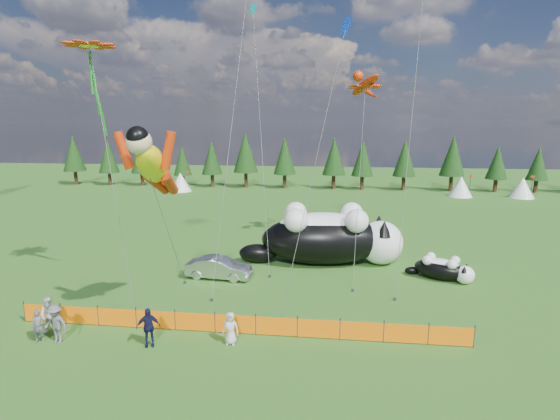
# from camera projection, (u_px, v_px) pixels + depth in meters

# --- Properties ---
(ground) EXTENTS (160.00, 160.00, 0.00)m
(ground) POSITION_uv_depth(u_px,v_px,m) (248.00, 308.00, 24.00)
(ground) COLOR #0F370A
(ground) RESTS_ON ground
(safety_fence) EXTENTS (22.06, 0.06, 1.10)m
(safety_fence) POSITION_uv_depth(u_px,v_px,m) (235.00, 324.00, 20.98)
(safety_fence) COLOR #262626
(safety_fence) RESTS_ON ground
(tree_line) EXTENTS (90.00, 4.00, 8.00)m
(tree_line) POSITION_uv_depth(u_px,v_px,m) (304.00, 163.00, 67.02)
(tree_line) COLOR black
(tree_line) RESTS_ON ground
(festival_tents) EXTENTS (50.00, 3.20, 2.80)m
(festival_tents) POSITION_uv_depth(u_px,v_px,m) (379.00, 185.00, 61.35)
(festival_tents) COLOR white
(festival_tents) RESTS_ON ground
(cat_large) EXTENTS (11.82, 4.92, 4.27)m
(cat_large) POSITION_uv_depth(u_px,v_px,m) (330.00, 236.00, 31.30)
(cat_large) COLOR black
(cat_large) RESTS_ON ground
(cat_small) EXTENTS (4.11, 2.82, 1.59)m
(cat_small) POSITION_uv_depth(u_px,v_px,m) (443.00, 269.00, 28.20)
(cat_small) COLOR black
(cat_small) RESTS_ON ground
(car) EXTENTS (4.39, 1.84, 1.41)m
(car) POSITION_uv_depth(u_px,v_px,m) (219.00, 268.00, 28.51)
(car) COLOR silver
(car) RESTS_ON ground
(spectator_a) EXTENTS (0.66, 0.53, 1.59)m
(spectator_a) POSITION_uv_depth(u_px,v_px,m) (38.00, 326.00, 20.12)
(spectator_a) COLOR #55565A
(spectator_a) RESTS_ON ground
(spectator_b) EXTENTS (0.96, 0.61, 1.88)m
(spectator_b) POSITION_uv_depth(u_px,v_px,m) (49.00, 316.00, 20.88)
(spectator_b) COLOR beige
(spectator_b) RESTS_ON ground
(spectator_c) EXTENTS (1.19, 0.88, 1.83)m
(spectator_c) POSITION_uv_depth(u_px,v_px,m) (148.00, 327.00, 19.77)
(spectator_c) COLOR #131435
(spectator_c) RESTS_ON ground
(spectator_d) EXTENTS (1.27, 0.76, 1.87)m
(spectator_d) POSITION_uv_depth(u_px,v_px,m) (56.00, 324.00, 20.03)
(spectator_d) COLOR #55565A
(spectator_d) RESTS_ON ground
(spectator_e) EXTENTS (0.76, 0.50, 1.53)m
(spectator_e) POSITION_uv_depth(u_px,v_px,m) (230.00, 328.00, 19.97)
(spectator_e) COLOR beige
(spectator_e) RESTS_ON ground
(superhero_kite) EXTENTS (4.95, 8.55, 11.04)m
(superhero_kite) POSITION_uv_depth(u_px,v_px,m) (152.00, 164.00, 20.24)
(superhero_kite) COLOR yellow
(superhero_kite) RESTS_ON ground
(gecko_kite) EXTENTS (4.77, 13.34, 16.40)m
(gecko_kite) POSITION_uv_depth(u_px,v_px,m) (365.00, 85.00, 33.76)
(gecko_kite) COLOR red
(gecko_kite) RESTS_ON ground
(flower_kite) EXTENTS (4.97, 5.13, 14.79)m
(flower_kite) POSITION_uv_depth(u_px,v_px,m) (90.00, 48.00, 23.66)
(flower_kite) COLOR red
(flower_kite) RESTS_ON ground
(diamond_kite_a) EXTENTS (1.45, 7.52, 19.62)m
(diamond_kite_a) POSITION_uv_depth(u_px,v_px,m) (246.00, 3.00, 27.82)
(diamond_kite_a) COLOR #0D31C8
(diamond_kite_a) RESTS_ON ground
(diamond_kite_c) EXTENTS (3.32, 1.01, 14.86)m
(diamond_kite_c) POSITION_uv_depth(u_px,v_px,m) (342.00, 42.00, 19.03)
(diamond_kite_c) COLOR #0D31C8
(diamond_kite_c) RESTS_ON ground
(diamond_kite_d) EXTENTS (2.75, 8.02, 19.91)m
(diamond_kite_d) POSITION_uv_depth(u_px,v_px,m) (254.00, 23.00, 32.53)
(diamond_kite_d) COLOR #0E90A8
(diamond_kite_d) RESTS_ON ground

